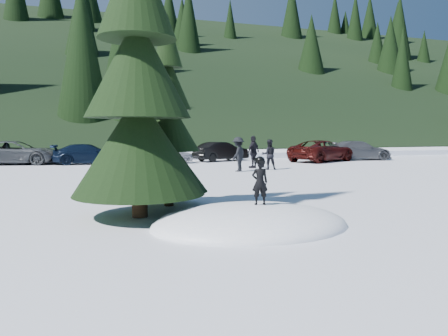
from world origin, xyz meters
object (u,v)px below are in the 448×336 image
object	(u,v)px
child_skier	(260,182)
car_5	(221,151)
spruce_tall	(138,80)
car_2	(16,153)
car_6	(322,151)
adult_1	(253,152)
car_3	(89,154)
car_7	(358,150)
car_4	(165,154)
adult_0	(269,154)
adult_2	(238,154)
spruce_short	(168,131)

from	to	relation	value
child_skier	car_5	distance (m)	21.37
spruce_tall	car_2	xyz separation A→B (m)	(-5.16, 19.77, -2.57)
car_2	car_6	distance (m)	20.24
adult_1	car_5	bearing A→B (deg)	-126.04
car_3	car_5	distance (m)	8.98
child_skier	car_7	xyz separation A→B (m)	(15.74, 18.47, -0.27)
car_2	car_4	xyz separation A→B (m)	(9.13, -2.23, -0.13)
car_6	car_7	distance (m)	3.45
child_skier	car_6	xyz separation A→B (m)	(12.34, 17.89, -0.24)
child_skier	adult_0	distance (m)	14.50
adult_2	car_5	xyz separation A→B (m)	(1.63, 7.93, -0.23)
spruce_short	adult_1	distance (m)	13.20
adult_0	child_skier	bearing A→B (deg)	78.69
car_3	car_5	bearing A→B (deg)	-85.52
spruce_short	car_2	xyz separation A→B (m)	(-6.16, 18.37, -1.35)
car_7	car_2	bearing A→B (deg)	89.69
car_3	car_6	world-z (taller)	car_6
car_4	car_6	bearing A→B (deg)	-102.06
adult_1	car_4	bearing A→B (deg)	-86.18
adult_0	car_2	bearing A→B (deg)	-18.09
spruce_short	car_6	size ratio (longest dim) A/B	1.01
adult_1	car_2	xyz separation A→B (m)	(-13.27, 7.31, -0.17)
adult_1	car_3	size ratio (longest dim) A/B	0.42
child_skier	car_7	distance (m)	24.27
adult_1	adult_2	size ratio (longest dim) A/B	1.02
spruce_tall	car_5	distance (m)	20.57
spruce_tall	spruce_short	world-z (taller)	spruce_tall
spruce_short	adult_0	world-z (taller)	spruce_short
adult_1	spruce_short	bearing A→B (deg)	21.90
car_4	car_5	world-z (taller)	car_5
spruce_tall	car_7	world-z (taller)	spruce_tall
spruce_tall	car_3	bearing A→B (deg)	92.45
car_2	car_6	xyz separation A→B (m)	(19.89, -3.76, -0.01)
adult_2	car_5	size ratio (longest dim) A/B	0.44
car_4	adult_1	bearing A→B (deg)	-144.81
child_skier	adult_2	distance (m)	13.30
spruce_tall	adult_0	xyz separation A→B (m)	(8.54, 11.25, -2.49)
car_7	car_4	bearing A→B (deg)	93.64
car_5	adult_1	bearing A→B (deg)	158.66
car_3	car_5	size ratio (longest dim) A/B	1.08
car_5	car_6	world-z (taller)	car_6
spruce_short	car_7	xyz separation A→B (m)	(17.13, 15.19, -1.40)
car_4	car_7	size ratio (longest dim) A/B	0.75
spruce_tall	car_6	bearing A→B (deg)	47.39
spruce_tall	car_7	bearing A→B (deg)	42.47
car_4	car_2	bearing A→B (deg)	72.28
spruce_short	child_skier	xyz separation A→B (m)	(1.39, -3.28, -1.12)
car_3	car_7	size ratio (longest dim) A/B	0.92
spruce_short	car_7	bearing A→B (deg)	41.57
car_4	car_6	xyz separation A→B (m)	(10.76, -1.53, 0.12)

